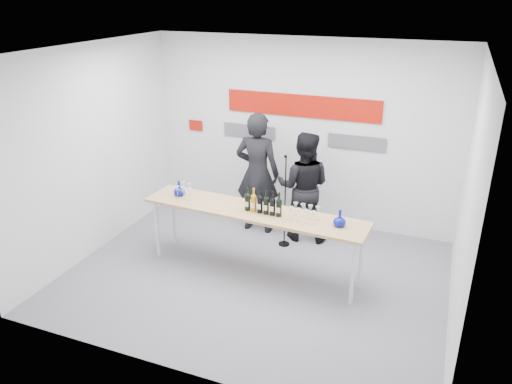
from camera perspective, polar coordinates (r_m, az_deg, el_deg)
ground at (r=6.96m, az=-0.06°, el=-9.51°), size 5.00×5.00×0.00m
back_wall at (r=8.10m, az=5.21°, el=6.71°), size 5.00×0.04×3.00m
signage at (r=8.01m, az=4.83°, el=8.81°), size 3.38×0.02×0.79m
tasting_table at (r=6.67m, az=-0.32°, el=-2.63°), size 3.12×0.80×0.93m
wine_bottles at (r=6.49m, az=0.81°, el=-1.10°), size 0.53×0.11×0.33m
decanter_left at (r=7.15m, az=-8.78°, el=0.43°), size 0.16×0.16×0.21m
decanter_right at (r=6.25m, az=9.55°, el=-2.97°), size 0.16×0.16×0.21m
glasses_left at (r=7.07m, az=-8.15°, el=0.07°), size 0.26×0.24×0.18m
glasses_right at (r=6.35m, az=5.55°, el=-2.45°), size 0.37×0.24×0.18m
presenter_left at (r=7.82m, az=0.16°, el=2.17°), size 0.73×0.49×1.94m
presenter_right at (r=7.63m, az=5.44°, el=0.61°), size 0.92×0.77×1.72m
mic_stand at (r=7.54m, az=3.28°, el=-3.03°), size 0.17×0.17×1.46m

